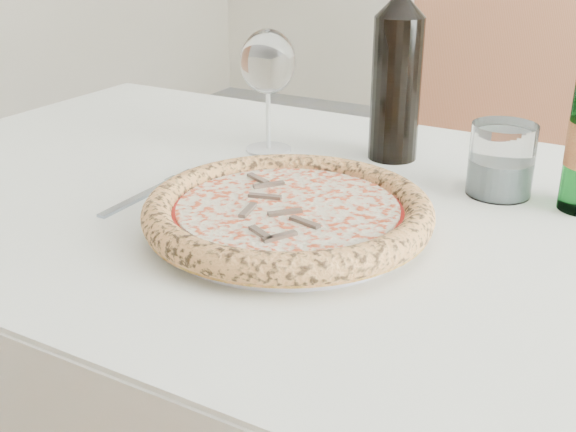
# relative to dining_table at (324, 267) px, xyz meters

# --- Properties ---
(dining_table) EXTENTS (1.41, 0.85, 0.76)m
(dining_table) POSITION_rel_dining_table_xyz_m (0.00, 0.00, 0.00)
(dining_table) COLOR brown
(dining_table) RESTS_ON floor
(chair_far) EXTENTS (0.49, 0.49, 0.93)m
(chair_far) POSITION_rel_dining_table_xyz_m (0.01, 0.83, -0.13)
(chair_far) COLOR brown
(chair_far) RESTS_ON floor
(plate) EXTENTS (0.30, 0.30, 0.02)m
(plate) POSITION_rel_dining_table_xyz_m (-0.00, -0.10, 0.10)
(plate) COLOR white
(plate) RESTS_ON dining_table
(pizza) EXTENTS (0.34, 0.34, 0.04)m
(pizza) POSITION_rel_dining_table_xyz_m (-0.00, -0.10, 0.12)
(pizza) COLOR #D58B49
(pizza) RESTS_ON plate
(fork) EXTENTS (0.02, 0.19, 0.00)m
(fork) POSITION_rel_dining_table_xyz_m (-0.22, -0.08, 0.09)
(fork) COLOR #8C97A9
(fork) RESTS_ON dining_table
(wine_glass) EXTENTS (0.08, 0.08, 0.19)m
(wine_glass) POSITION_rel_dining_table_xyz_m (-0.18, 0.16, 0.23)
(wine_glass) COLOR white
(wine_glass) RESTS_ON dining_table
(tumbler) EXTENTS (0.09, 0.09, 0.10)m
(tumbler) POSITION_rel_dining_table_xyz_m (0.19, 0.14, 0.13)
(tumbler) COLOR silver
(tumbler) RESTS_ON dining_table
(wine_bottle) EXTENTS (0.07, 0.07, 0.30)m
(wine_bottle) POSITION_rel_dining_table_xyz_m (0.00, 0.22, 0.22)
(wine_bottle) COLOR black
(wine_bottle) RESTS_ON dining_table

